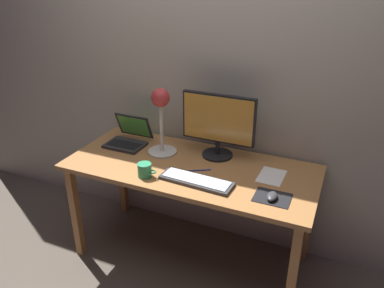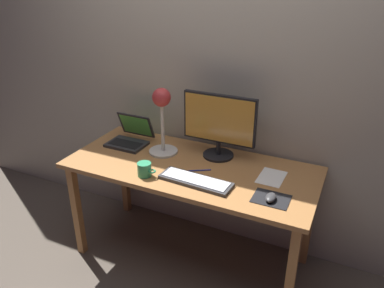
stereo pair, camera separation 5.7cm
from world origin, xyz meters
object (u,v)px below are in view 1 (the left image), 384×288
(desk_lamp, at_px, (161,112))
(mouse, at_px, (272,196))
(pen, at_px, (200,170))
(keyboard_main, at_px, (196,181))
(coffee_mug, at_px, (145,170))
(monitor, at_px, (218,123))
(laptop, at_px, (129,136))

(desk_lamp, xyz_separation_m, mouse, (0.82, -0.27, -0.27))
(pen, bearing_deg, keyboard_main, -75.79)
(keyboard_main, bearing_deg, desk_lamp, 143.83)
(keyboard_main, bearing_deg, mouse, -0.16)
(pen, bearing_deg, desk_lamp, 158.37)
(desk_lamp, distance_m, coffee_mug, 0.42)
(keyboard_main, xyz_separation_m, desk_lamp, (-0.37, 0.27, 0.28))
(desk_lamp, distance_m, pen, 0.46)
(monitor, distance_m, mouse, 0.63)
(monitor, xyz_separation_m, pen, (-0.03, -0.24, -0.23))
(keyboard_main, relative_size, pen, 3.20)
(laptop, bearing_deg, monitor, 5.51)
(coffee_mug, bearing_deg, mouse, 4.37)
(monitor, bearing_deg, mouse, -39.60)
(laptop, bearing_deg, coffee_mug, -47.40)
(mouse, height_order, pen, mouse)
(monitor, distance_m, coffee_mug, 0.57)
(mouse, xyz_separation_m, pen, (-0.48, 0.14, -0.02))
(keyboard_main, height_order, mouse, mouse)
(laptop, height_order, pen, laptop)
(monitor, height_order, pen, monitor)
(desk_lamp, relative_size, pen, 3.24)
(monitor, xyz_separation_m, keyboard_main, (0.01, -0.38, -0.23))
(desk_lamp, height_order, mouse, desk_lamp)
(keyboard_main, relative_size, coffee_mug, 3.73)
(monitor, distance_m, keyboard_main, 0.44)
(laptop, bearing_deg, keyboard_main, -25.56)
(monitor, distance_m, laptop, 0.68)
(desk_lamp, xyz_separation_m, coffee_mug, (0.06, -0.33, -0.25))
(laptop, relative_size, coffee_mug, 2.27)
(coffee_mug, xyz_separation_m, pen, (0.28, 0.20, -0.04))
(laptop, bearing_deg, mouse, -15.91)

